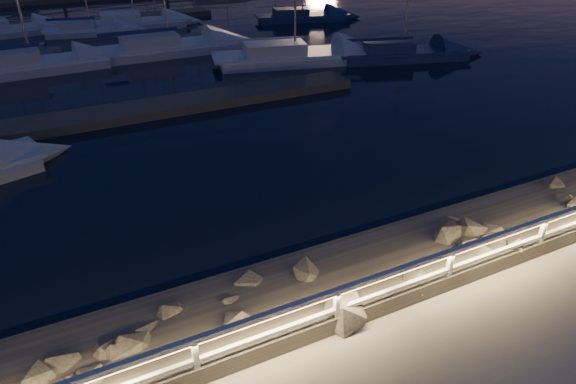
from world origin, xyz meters
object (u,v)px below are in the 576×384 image
object	(u,v)px
sailboat_d	(399,52)
sailboat_h	(290,55)
guard_rail	(290,316)
sailboat_k	(132,22)
sailboat_f	(28,64)
sailboat_l	(300,16)
sailboat_j	(88,29)
sailboat_c	(165,46)

from	to	relation	value
sailboat_d	sailboat_h	world-z (taller)	sailboat_h
guard_rail	sailboat_k	bearing A→B (deg)	83.45
sailboat_f	sailboat_l	world-z (taller)	sailboat_f
sailboat_h	sailboat_k	world-z (taller)	sailboat_h
sailboat_k	sailboat_l	distance (m)	13.22
guard_rail	sailboat_h	distance (m)	23.26
guard_rail	sailboat_d	distance (m)	25.02
sailboat_j	sailboat_c	bearing A→B (deg)	-50.42
guard_rail	sailboat_f	bearing A→B (deg)	98.30
sailboat_c	sailboat_h	distance (m)	8.18
sailboat_d	sailboat_h	xyz separation A→B (m)	(-6.34, 2.24, 0.05)
sailboat_c	sailboat_l	world-z (taller)	sailboat_c
sailboat_d	sailboat_l	distance (m)	13.10
guard_rail	sailboat_f	xyz separation A→B (m)	(-3.72, 25.50, -0.90)
sailboat_d	sailboat_h	distance (m)	6.73
guard_rail	sailboat_c	size ratio (longest dim) A/B	2.77
sailboat_l	sailboat_j	bearing A→B (deg)	-172.47
sailboat_c	sailboat_d	bearing A→B (deg)	-30.95
sailboat_h	sailboat_k	distance (m)	15.67
sailboat_f	sailboat_l	xyz separation A→B (m)	(20.51, 6.11, -0.08)
sailboat_j	sailboat_d	bearing A→B (deg)	-28.91
sailboat_k	sailboat_l	xyz separation A→B (m)	(12.77, -3.42, -0.04)
sailboat_j	sailboat_k	world-z (taller)	sailboat_k
sailboat_f	sailboat_h	world-z (taller)	sailboat_h
sailboat_c	sailboat_k	bearing A→B (deg)	91.92
sailboat_c	sailboat_k	world-z (taller)	sailboat_c
sailboat_d	sailboat_k	distance (m)	20.90
sailboat_f	sailboat_l	size ratio (longest dim) A/B	1.15
sailboat_f	sailboat_k	distance (m)	12.28
guard_rail	sailboat_l	world-z (taller)	sailboat_l
guard_rail	sailboat_c	bearing A→B (deg)	80.70
sailboat_c	sailboat_j	world-z (taller)	sailboat_c
guard_rail	sailboat_h	size ratio (longest dim) A/B	2.67
sailboat_c	guard_rail	bearing A→B (deg)	-99.01
sailboat_d	sailboat_l	bearing A→B (deg)	106.07
sailboat_k	sailboat_l	world-z (taller)	sailboat_k
sailboat_d	guard_rail	bearing A→B (deg)	-116.24
sailboat_d	sailboat_c	bearing A→B (deg)	164.77
sailboat_c	sailboat_j	xyz separation A→B (m)	(-3.61, 7.81, -0.08)
sailboat_c	sailboat_f	world-z (taller)	sailboat_c
guard_rail	sailboat_k	size ratio (longest dim) A/B	3.23
guard_rail	sailboat_d	xyz separation A→B (m)	(16.81, 18.51, -0.96)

